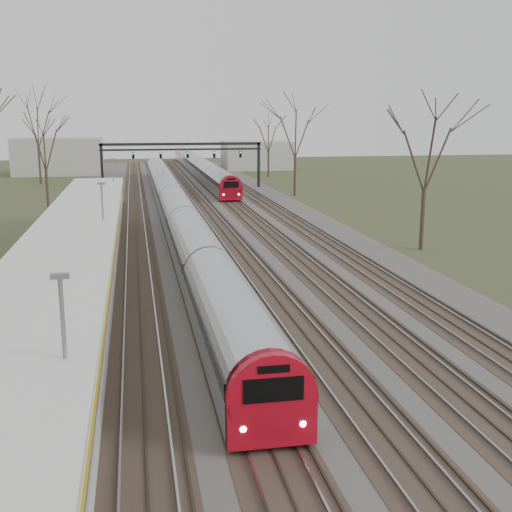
# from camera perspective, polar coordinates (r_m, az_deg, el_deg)

# --- Properties ---
(track_bed) EXTENTS (24.00, 160.00, 0.22)m
(track_bed) POSITION_cam_1_polar(r_m,az_deg,el_deg) (56.15, -4.19, 2.70)
(track_bed) COLOR #474442
(track_bed) RESTS_ON ground
(platform) EXTENTS (3.50, 69.00, 1.00)m
(platform) POSITION_cam_1_polar(r_m,az_deg,el_deg) (38.67, -14.95, -1.41)
(platform) COLOR #9E9B93
(platform) RESTS_ON ground
(canopy) EXTENTS (4.10, 50.00, 3.11)m
(canopy) POSITION_cam_1_polar(r_m,az_deg,el_deg) (33.58, -15.79, 2.48)
(canopy) COLOR slate
(canopy) RESTS_ON platform
(signal_gantry) EXTENTS (21.00, 0.59, 6.08)m
(signal_gantry) POSITION_cam_1_polar(r_m,az_deg,el_deg) (85.36, -6.59, 9.20)
(signal_gantry) COLOR black
(signal_gantry) RESTS_ON ground
(tree_east_far) EXTENTS (5.00, 5.00, 10.30)m
(tree_east_far) POSITION_cam_1_polar(r_m,az_deg,el_deg) (46.60, 14.91, 9.30)
(tree_east_far) COLOR #2D231C
(tree_east_far) RESTS_ON ground
(train_near) EXTENTS (2.62, 90.21, 3.05)m
(train_near) POSITION_cam_1_polar(r_m,az_deg,el_deg) (61.53, -7.42, 4.80)
(train_near) COLOR #B7BAC2
(train_near) RESTS_ON ground
(train_far) EXTENTS (2.62, 75.21, 3.05)m
(train_far) POSITION_cam_1_polar(r_m,az_deg,el_deg) (108.26, -5.21, 8.04)
(train_far) COLOR #B7BAC2
(train_far) RESTS_ON ground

